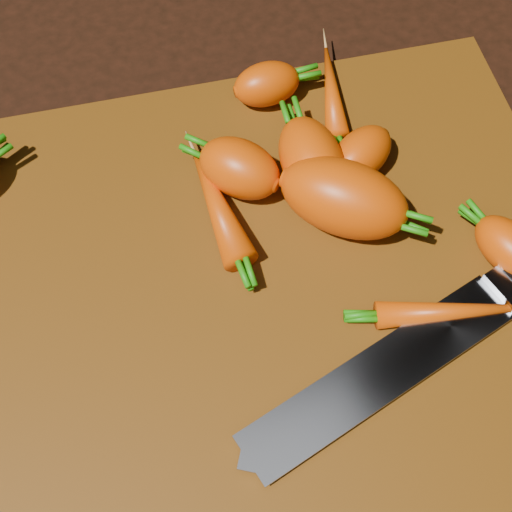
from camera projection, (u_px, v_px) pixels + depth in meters
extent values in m
cube|color=black|center=(259.00, 288.00, 0.55)|extent=(2.00, 2.00, 0.01)
cube|color=#633508|center=(259.00, 282.00, 0.54)|extent=(0.50, 0.40, 0.01)
ellipsoid|color=#DD4703|center=(239.00, 168.00, 0.56)|extent=(0.08, 0.08, 0.05)
ellipsoid|color=#DD4703|center=(344.00, 198.00, 0.54)|extent=(0.12, 0.11, 0.06)
ellipsoid|color=#DD4703|center=(312.00, 161.00, 0.56)|extent=(0.06, 0.09, 0.05)
ellipsoid|color=#DD4703|center=(361.00, 154.00, 0.57)|extent=(0.07, 0.07, 0.04)
ellipsoid|color=#DD4703|center=(267.00, 84.00, 0.61)|extent=(0.06, 0.04, 0.04)
ellipsoid|color=#DD4703|center=(510.00, 248.00, 0.53)|extent=(0.06, 0.07, 0.04)
ellipsoid|color=#DD4703|center=(332.00, 91.00, 0.61)|extent=(0.04, 0.10, 0.02)
ellipsoid|color=#DD4703|center=(456.00, 311.00, 0.51)|extent=(0.12, 0.04, 0.02)
ellipsoid|color=#DD4703|center=(217.00, 205.00, 0.55)|extent=(0.04, 0.11, 0.03)
cube|color=gray|center=(248.00, 462.00, 0.46)|extent=(0.22, 0.11, 0.00)
cube|color=gray|center=(387.00, 369.00, 0.49)|extent=(0.03, 0.04, 0.02)
cube|color=black|center=(462.00, 319.00, 0.51)|extent=(0.12, 0.06, 0.02)
cylinder|color=#B2B2B7|center=(445.00, 328.00, 0.50)|extent=(0.01, 0.01, 0.00)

